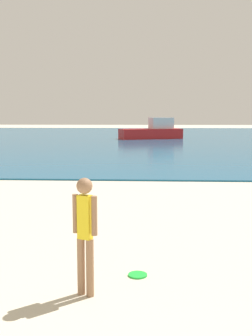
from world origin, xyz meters
name	(u,v)px	position (x,y,z in m)	size (l,w,h in m)	color
water	(144,137)	(0.00, 44.47, 0.03)	(160.00, 60.00, 0.06)	#14567F
person_standing	(85,229)	(-0.46, 5.13, 0.88)	(0.34, 0.21, 1.55)	#936B4C
frisbee	(138,275)	(0.20, 5.81, 0.01)	(0.28, 0.28, 0.03)	green
boat_far	(153,131)	(0.89, 40.14, 0.77)	(6.34, 3.96, 2.06)	red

